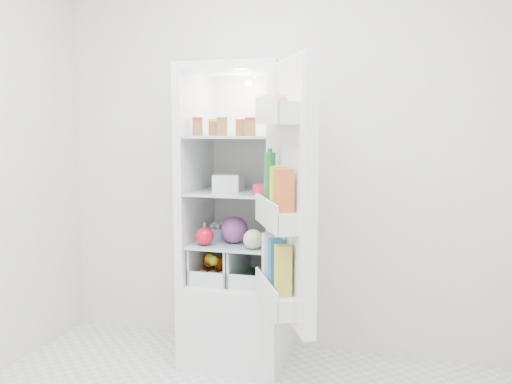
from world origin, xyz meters
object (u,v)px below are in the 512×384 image
(refrigerator, at_px, (241,252))
(red_cabbage, at_px, (235,230))
(mushroom_bowl, at_px, (218,233))
(fridge_door, at_px, (288,198))

(refrigerator, relative_size, red_cabbage, 11.27)
(mushroom_bowl, xyz_separation_m, fridge_door, (0.58, -0.59, 0.31))
(refrigerator, height_order, mushroom_bowl, refrigerator)
(mushroom_bowl, bearing_deg, red_cabbage, -37.59)
(red_cabbage, xyz_separation_m, mushroom_bowl, (-0.15, 0.11, -0.05))
(red_cabbage, relative_size, mushroom_bowl, 1.09)
(mushroom_bowl, relative_size, fridge_door, 0.11)
(refrigerator, relative_size, mushroom_bowl, 12.33)
(red_cabbage, bearing_deg, fridge_door, -47.44)
(mushroom_bowl, bearing_deg, refrigerator, 6.67)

